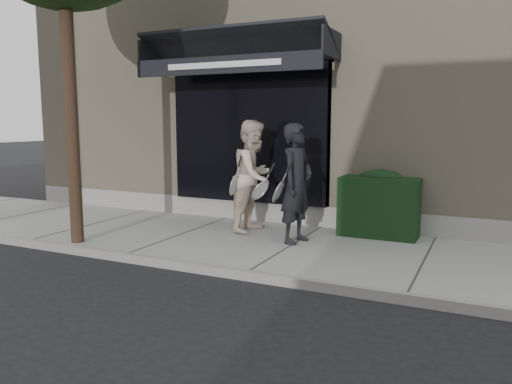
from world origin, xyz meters
The scene contains 7 objects.
ground centered at (0.00, 0.00, 0.00)m, with size 80.00×80.00×0.00m, color black.
sidewalk centered at (0.00, 0.00, 0.06)m, with size 20.00×3.00×0.12m, color gray.
curb centered at (0.00, -1.55, 0.07)m, with size 20.00×0.10×0.14m, color gray.
building_facade centered at (-0.01, 4.96, 2.74)m, with size 14.30×8.04×5.64m.
hedge centered at (1.10, 1.25, 0.66)m, with size 1.30×0.70×1.14m.
pedestrian_front centered at (-0.01, 0.20, 1.07)m, with size 0.87×0.95×1.90m.
pedestrian_back centered at (-0.98, 0.67, 1.10)m, with size 0.79×1.01×1.95m.
Camera 1 is at (2.78, -7.16, 2.06)m, focal length 35.00 mm.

